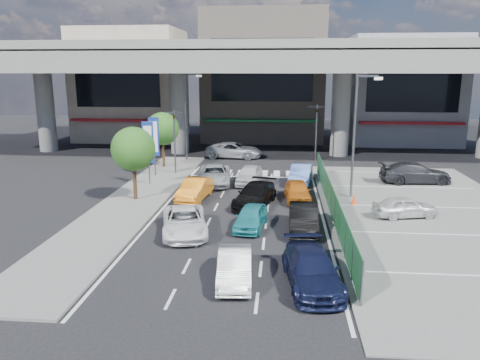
# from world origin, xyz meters

# --- Properties ---
(ground) EXTENTS (120.00, 120.00, 0.00)m
(ground) POSITION_xyz_m (0.00, 0.00, 0.00)
(ground) COLOR black
(ground) RESTS_ON ground
(parking_lot) EXTENTS (12.00, 28.00, 0.06)m
(parking_lot) POSITION_xyz_m (11.00, 2.00, 0.03)
(parking_lot) COLOR #61615E
(parking_lot) RESTS_ON ground
(sidewalk_left) EXTENTS (4.00, 30.00, 0.12)m
(sidewalk_left) POSITION_xyz_m (-7.00, 4.00, 0.06)
(sidewalk_left) COLOR #61615E
(sidewalk_left) RESTS_ON ground
(fence_run) EXTENTS (0.16, 22.00, 1.80)m
(fence_run) POSITION_xyz_m (5.30, 1.00, 0.90)
(fence_run) COLOR #205D32
(fence_run) RESTS_ON ground
(expressway) EXTENTS (64.00, 14.00, 10.75)m
(expressway) POSITION_xyz_m (0.00, 22.00, 8.76)
(expressway) COLOR slate
(expressway) RESTS_ON ground
(building_west) EXTENTS (12.00, 10.90, 13.00)m
(building_west) POSITION_xyz_m (-16.00, 31.97, 6.49)
(building_west) COLOR gray
(building_west) RESTS_ON ground
(building_center) EXTENTS (14.00, 10.90, 15.00)m
(building_center) POSITION_xyz_m (0.00, 32.97, 7.49)
(building_center) COLOR gray
(building_center) RESTS_ON ground
(building_east) EXTENTS (12.00, 10.90, 12.00)m
(building_east) POSITION_xyz_m (16.00, 31.97, 5.99)
(building_east) COLOR gray
(building_east) RESTS_ON ground
(traffic_light_left) EXTENTS (1.60, 1.24, 5.20)m
(traffic_light_left) POSITION_xyz_m (-6.20, 12.00, 3.94)
(traffic_light_left) COLOR #595B60
(traffic_light_left) RESTS_ON ground
(traffic_light_right) EXTENTS (1.60, 1.24, 5.20)m
(traffic_light_right) POSITION_xyz_m (5.50, 19.00, 3.94)
(traffic_light_right) COLOR #595B60
(traffic_light_right) RESTS_ON ground
(street_lamp_right) EXTENTS (1.65, 0.22, 8.00)m
(street_lamp_right) POSITION_xyz_m (7.17, 6.00, 4.77)
(street_lamp_right) COLOR #595B60
(street_lamp_right) RESTS_ON ground
(street_lamp_left) EXTENTS (1.65, 0.22, 8.00)m
(street_lamp_left) POSITION_xyz_m (-6.33, 18.00, 4.77)
(street_lamp_left) COLOR #595B60
(street_lamp_left) RESTS_ON ground
(signboard_near) EXTENTS (0.80, 0.14, 4.70)m
(signboard_near) POSITION_xyz_m (-7.20, 7.99, 3.06)
(signboard_near) COLOR #595B60
(signboard_near) RESTS_ON ground
(signboard_far) EXTENTS (0.80, 0.14, 4.70)m
(signboard_far) POSITION_xyz_m (-7.60, 10.99, 3.06)
(signboard_far) COLOR #595B60
(signboard_far) RESTS_ON ground
(tree_near) EXTENTS (2.80, 2.80, 4.80)m
(tree_near) POSITION_xyz_m (-7.00, 4.00, 3.39)
(tree_near) COLOR #382314
(tree_near) RESTS_ON ground
(tree_far) EXTENTS (2.80, 2.80, 4.80)m
(tree_far) POSITION_xyz_m (-7.80, 14.50, 3.39)
(tree_far) COLOR #382314
(tree_far) RESTS_ON ground
(hatch_white_back_mid) EXTENTS (1.62, 3.88, 1.25)m
(hatch_white_back_mid) POSITION_xyz_m (0.61, -7.25, 0.62)
(hatch_white_back_mid) COLOR white
(hatch_white_back_mid) RESTS_ON ground
(minivan_navy_back) EXTENTS (2.54, 4.97, 1.38)m
(minivan_navy_back) POSITION_xyz_m (3.66, -7.39, 0.69)
(minivan_navy_back) COLOR black
(minivan_navy_back) RESTS_ON ground
(sedan_white_mid_left) EXTENTS (3.26, 5.16, 1.33)m
(sedan_white_mid_left) POSITION_xyz_m (-2.53, -1.93, 0.66)
(sedan_white_mid_left) COLOR white
(sedan_white_mid_left) RESTS_ON ground
(taxi_teal_mid) EXTENTS (1.89, 3.77, 1.23)m
(taxi_teal_mid) POSITION_xyz_m (0.81, -0.75, 0.62)
(taxi_teal_mid) COLOR teal
(taxi_teal_mid) RESTS_ON ground
(hatch_black_mid_right) EXTENTS (1.47, 4.19, 1.38)m
(hatch_black_mid_right) POSITION_xyz_m (3.58, -0.90, 0.69)
(hatch_black_mid_right) COLOR black
(hatch_black_mid_right) RESTS_ON ground
(taxi_orange_left) EXTENTS (1.93, 4.29, 1.37)m
(taxi_orange_left) POSITION_xyz_m (-3.22, 4.63, 0.68)
(taxi_orange_left) COLOR orange
(taxi_orange_left) RESTS_ON ground
(sedan_black_mid) EXTENTS (2.90, 5.06, 1.38)m
(sedan_black_mid) POSITION_xyz_m (0.78, 3.56, 0.69)
(sedan_black_mid) COLOR black
(sedan_black_mid) RESTS_ON ground
(taxi_orange_right) EXTENTS (1.79, 3.94, 1.31)m
(taxi_orange_right) POSITION_xyz_m (3.44, 4.93, 0.66)
(taxi_orange_right) COLOR orange
(taxi_orange_right) RESTS_ON ground
(wagon_silver_front_left) EXTENTS (2.80, 5.18, 1.38)m
(wagon_silver_front_left) POSITION_xyz_m (-2.57, 8.98, 0.69)
(wagon_silver_front_left) COLOR #ADB1B6
(wagon_silver_front_left) RESTS_ON ground
(sedan_white_front_mid) EXTENTS (2.01, 4.19, 1.38)m
(sedan_white_front_mid) POSITION_xyz_m (0.01, 9.26, 0.69)
(sedan_white_front_mid) COLOR silver
(sedan_white_front_mid) RESTS_ON ground
(kei_truck_front_right) EXTENTS (2.02, 4.35, 1.38)m
(kei_truck_front_right) POSITION_xyz_m (3.84, 9.93, 0.69)
(kei_truck_front_right) COLOR #5A7CC8
(kei_truck_front_right) RESTS_ON ground
(crossing_wagon_silver) EXTENTS (5.56, 2.96, 1.49)m
(crossing_wagon_silver) POSITION_xyz_m (-2.20, 19.73, 0.74)
(crossing_wagon_silver) COLOR #BABDC3
(crossing_wagon_silver) RESTS_ON ground
(parked_sedan_white) EXTENTS (3.81, 2.19, 1.22)m
(parked_sedan_white) POSITION_xyz_m (9.44, 1.82, 0.67)
(parked_sedan_white) COLOR silver
(parked_sedan_white) RESTS_ON parking_lot
(parked_sedan_dgrey) EXTENTS (5.31, 2.48, 1.50)m
(parked_sedan_dgrey) POSITION_xyz_m (12.31, 10.52, 0.81)
(parked_sedan_dgrey) COLOR #2A2A2F
(parked_sedan_dgrey) RESTS_ON parking_lot
(traffic_cone) EXTENTS (0.38, 0.38, 0.66)m
(traffic_cone) POSITION_xyz_m (6.97, 4.25, 0.39)
(traffic_cone) COLOR #E6400C
(traffic_cone) RESTS_ON parking_lot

